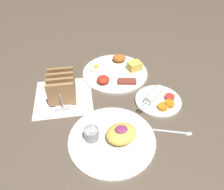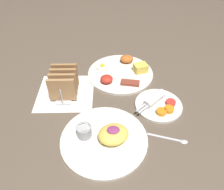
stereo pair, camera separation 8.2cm
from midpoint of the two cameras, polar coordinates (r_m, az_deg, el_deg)
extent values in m
plane|color=brown|center=(0.82, 2.95, -3.21)|extent=(3.00, 3.00, 0.00)
cube|color=white|center=(0.89, -9.42, 0.52)|extent=(0.22, 0.22, 0.00)
cylinder|color=silver|center=(0.97, 4.63, 5.57)|extent=(0.29, 0.29, 0.01)
cube|color=#E5C64C|center=(0.98, 9.88, 6.88)|extent=(0.07, 0.06, 0.04)
ellipsoid|color=#C66023|center=(1.03, 6.18, 9.28)|extent=(0.06, 0.05, 0.03)
cylinder|color=#F4EACC|center=(0.99, -0.12, 7.31)|extent=(0.06, 0.06, 0.01)
sphere|color=yellow|center=(0.99, -0.12, 7.60)|extent=(0.02, 0.02, 0.02)
ellipsoid|color=red|center=(0.91, 1.18, 4.06)|extent=(0.05, 0.05, 0.03)
cube|color=brown|center=(0.91, 7.37, 3.06)|extent=(0.08, 0.04, 0.01)
cylinder|color=silver|center=(0.85, 14.82, -2.80)|extent=(0.18, 0.18, 0.01)
cylinder|color=orange|center=(0.81, 15.64, -4.40)|extent=(0.04, 0.04, 0.01)
cylinder|color=orange|center=(0.82, 17.45, -3.72)|extent=(0.04, 0.04, 0.01)
cylinder|color=red|center=(0.85, 17.85, -2.27)|extent=(0.04, 0.04, 0.01)
cylinder|color=white|center=(0.84, 13.84, -1.04)|extent=(0.09, 0.09, 0.03)
cube|color=silver|center=(0.79, 11.17, -3.84)|extent=(0.04, 0.04, 0.00)
cube|color=silver|center=(0.79, 10.48, -3.40)|extent=(0.04, 0.04, 0.00)
cylinder|color=silver|center=(0.72, 1.26, -11.66)|extent=(0.28, 0.28, 0.01)
ellipsoid|color=#EAC651|center=(0.70, 3.41, -10.41)|extent=(0.12, 0.11, 0.04)
ellipsoid|color=#8C3366|center=(0.68, 3.49, -9.24)|extent=(0.04, 0.03, 0.01)
cylinder|color=#99999E|center=(0.71, -3.96, -9.61)|extent=(0.05, 0.05, 0.04)
cylinder|color=white|center=(0.69, -4.02, -8.79)|extent=(0.04, 0.04, 0.01)
cube|color=#B7B7BC|center=(0.88, -9.46, 0.74)|extent=(0.06, 0.15, 0.01)
cube|color=#AB7D4F|center=(0.82, -10.20, 1.17)|extent=(0.10, 0.01, 0.10)
cube|color=#A47648|center=(0.84, -9.95, 2.61)|extent=(0.10, 0.01, 0.10)
cube|color=#A07345|center=(0.86, -9.72, 3.97)|extent=(0.10, 0.01, 0.10)
cube|color=#9B6D3F|center=(0.89, -9.50, 5.25)|extent=(0.10, 0.01, 0.10)
cylinder|color=#B7B7BC|center=(0.81, -10.25, -0.62)|extent=(0.01, 0.01, 0.07)
cylinder|color=#B7B7BC|center=(0.92, -9.26, 5.37)|extent=(0.01, 0.01, 0.07)
cube|color=silver|center=(0.76, 16.52, -10.64)|extent=(0.11, 0.04, 0.00)
ellipsoid|color=silver|center=(0.77, 21.41, -11.33)|extent=(0.02, 0.02, 0.01)
camera|label=1|loc=(0.04, -87.13, 2.62)|focal=35.00mm
camera|label=2|loc=(0.04, 92.87, -2.62)|focal=35.00mm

